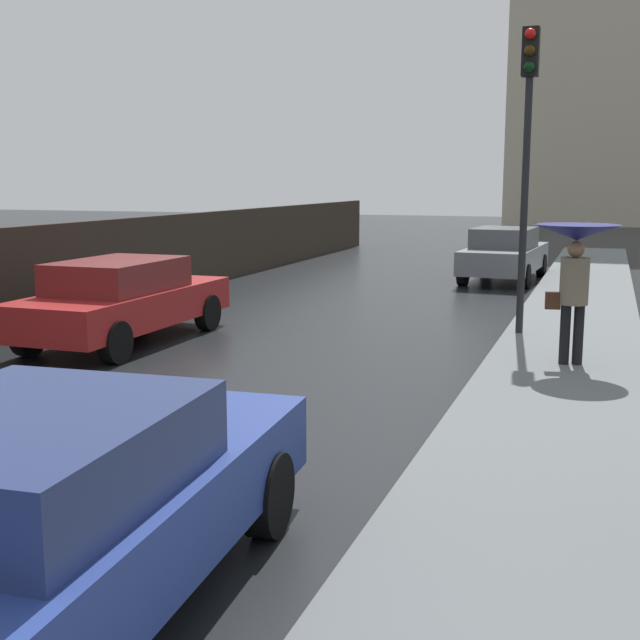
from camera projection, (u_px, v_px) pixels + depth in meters
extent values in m
cube|color=slate|center=(505.00, 258.00, 21.79)|extent=(1.95, 4.49, 0.60)
cube|color=#494D50|center=(504.00, 237.00, 21.57)|extent=(1.61, 2.15, 0.51)
cylinder|color=black|center=(486.00, 263.00, 23.46)|extent=(0.26, 0.63, 0.62)
cylinder|color=black|center=(541.00, 265.00, 22.86)|extent=(0.26, 0.63, 0.62)
cylinder|color=black|center=(463.00, 274.00, 20.83)|extent=(0.26, 0.63, 0.62)
cylinder|color=black|center=(525.00, 276.00, 20.23)|extent=(0.26, 0.63, 0.62)
cube|color=maroon|center=(124.00, 306.00, 13.46)|extent=(1.71, 4.41, 0.56)
cube|color=maroon|center=(118.00, 275.00, 13.22)|extent=(1.50, 2.23, 0.50)
cylinder|color=black|center=(115.00, 342.00, 11.90)|extent=(0.22, 0.64, 0.64)
cylinder|color=black|center=(28.00, 336.00, 12.42)|extent=(0.22, 0.64, 0.64)
cylinder|color=black|center=(208.00, 313.00, 14.59)|extent=(0.22, 0.64, 0.64)
cylinder|color=black|center=(133.00, 308.00, 15.11)|extent=(0.22, 0.64, 0.64)
cube|color=navy|center=(54.00, 525.00, 4.89)|extent=(2.12, 4.59, 0.57)
cube|color=navy|center=(26.00, 454.00, 4.59)|extent=(1.74, 2.13, 0.48)
cylinder|color=black|center=(71.00, 473.00, 6.57)|extent=(0.26, 0.66, 0.64)
cylinder|color=black|center=(268.00, 495.00, 6.12)|extent=(0.26, 0.66, 0.64)
cylinder|color=black|center=(578.00, 334.00, 11.22)|extent=(0.14, 0.14, 0.84)
cylinder|color=black|center=(565.00, 334.00, 11.25)|extent=(0.14, 0.14, 0.84)
cylinder|color=#726651|center=(574.00, 281.00, 11.11)|extent=(0.39, 0.39, 0.64)
sphere|color=#8C6647|center=(576.00, 249.00, 11.04)|extent=(0.23, 0.23, 0.23)
cube|color=#3F2314|center=(553.00, 300.00, 11.19)|extent=(0.22, 0.14, 0.24)
cylinder|color=#4C4C51|center=(576.00, 255.00, 11.05)|extent=(0.02, 0.02, 0.83)
cone|color=navy|center=(577.00, 232.00, 11.00)|extent=(1.15, 1.15, 0.21)
cylinder|color=black|center=(524.00, 208.00, 13.30)|extent=(0.12, 0.12, 4.15)
cube|color=black|center=(531.00, 52.00, 12.89)|extent=(0.26, 0.26, 0.75)
sphere|color=red|center=(530.00, 34.00, 12.69)|extent=(0.17, 0.17, 0.17)
sphere|color=#392405|center=(530.00, 50.00, 12.73)|extent=(0.17, 0.17, 0.17)
sphere|color=black|center=(529.00, 67.00, 12.77)|extent=(0.17, 0.17, 0.17)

